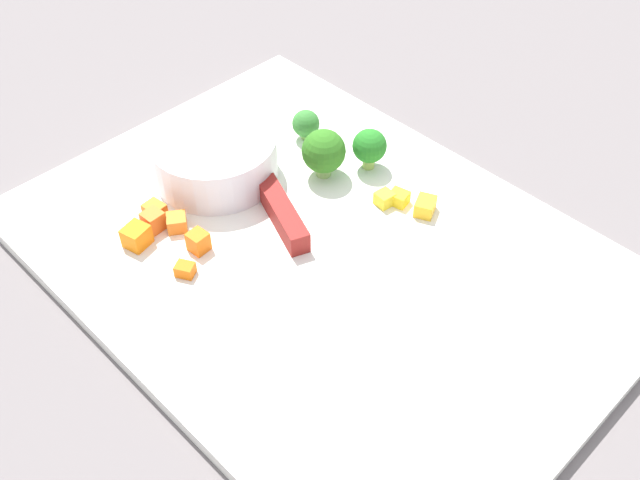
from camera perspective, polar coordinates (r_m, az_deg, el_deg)
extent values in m
plane|color=slate|center=(0.57, 0.00, -1.56)|extent=(4.00, 4.00, 0.00)
cube|color=white|center=(0.57, 0.00, -1.14)|extent=(0.46, 0.33, 0.01)
cylinder|color=white|center=(0.62, -8.12, 6.33)|extent=(0.10, 0.10, 0.04)
cube|color=silver|center=(0.48, 5.65, -12.32)|extent=(0.14, 0.07, 0.00)
cube|color=maroon|center=(0.58, -2.61, 2.25)|extent=(0.08, 0.04, 0.02)
cube|color=orange|center=(0.59, -10.97, 1.33)|extent=(0.02, 0.02, 0.01)
cube|color=orange|center=(0.58, -13.95, 0.28)|extent=(0.02, 0.02, 0.02)
cube|color=orange|center=(0.59, -12.72, 1.45)|extent=(0.02, 0.02, 0.02)
cube|color=orange|center=(0.57, -9.36, -0.13)|extent=(0.02, 0.01, 0.02)
cube|color=orange|center=(0.60, -12.59, 2.16)|extent=(0.02, 0.02, 0.01)
cube|color=orange|center=(0.55, -10.35, -2.26)|extent=(0.02, 0.02, 0.01)
cube|color=yellow|center=(0.60, 8.10, 2.58)|extent=(0.02, 0.02, 0.01)
cube|color=yellow|center=(0.60, 6.09, 3.24)|extent=(0.02, 0.02, 0.01)
cube|color=yellow|center=(0.60, 4.68, 3.39)|extent=(0.01, 0.01, 0.01)
cylinder|color=#83BD58|center=(0.67, -1.08, 8.18)|extent=(0.01, 0.01, 0.01)
sphere|color=#367C32|center=(0.66, -1.10, 8.96)|extent=(0.02, 0.02, 0.02)
cylinder|color=#90BC65|center=(0.63, 0.28, 5.60)|extent=(0.01, 0.01, 0.01)
sphere|color=#30731E|center=(0.61, 0.28, 6.86)|extent=(0.04, 0.04, 0.04)
cylinder|color=#97BE5B|center=(0.63, 3.77, 6.16)|extent=(0.01, 0.01, 0.01)
sphere|color=#267B23|center=(0.63, 3.84, 7.24)|extent=(0.03, 0.03, 0.03)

